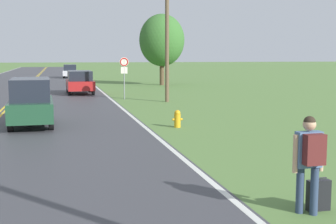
# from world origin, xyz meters

# --- Properties ---
(hitchhiker_person) EXTENTS (0.62, 0.44, 1.83)m
(hitchhiker_person) POSITION_xyz_m (7.34, 3.43, 1.12)
(hitchhiker_person) COLOR navy
(hitchhiker_person) RESTS_ON ground
(suitcase) EXTENTS (0.45, 0.17, 0.64)m
(suitcase) POSITION_xyz_m (7.65, 3.60, 0.29)
(suitcase) COLOR black
(suitcase) RESTS_ON ground
(fire_hydrant) EXTENTS (0.42, 0.26, 0.72)m
(fire_hydrant) POSITION_xyz_m (7.60, 14.20, 0.36)
(fire_hydrant) COLOR gold
(fire_hydrant) RESTS_ON ground
(traffic_sign) EXTENTS (0.60, 0.10, 2.80)m
(traffic_sign) POSITION_xyz_m (7.18, 26.93, 2.12)
(traffic_sign) COLOR gray
(traffic_sign) RESTS_ON ground
(utility_pole_midground) EXTENTS (1.80, 0.24, 8.83)m
(utility_pole_midground) POSITION_xyz_m (9.59, 24.65, 4.57)
(utility_pole_midground) COLOR brown
(utility_pole_midground) RESTS_ON ground
(tree_behind_sign) EXTENTS (4.45, 4.45, 6.98)m
(tree_behind_sign) POSITION_xyz_m (12.91, 41.29, 4.41)
(tree_behind_sign) COLOR brown
(tree_behind_sign) RESTS_ON ground
(car_dark_green_suv_approaching) EXTENTS (1.85, 4.28, 1.98)m
(car_dark_green_suv_approaching) POSITION_xyz_m (1.78, 15.95, 1.03)
(car_dark_green_suv_approaching) COLOR black
(car_dark_green_suv_approaching) RESTS_ON ground
(car_red_suv_mid_near) EXTENTS (2.04, 4.52, 1.76)m
(car_red_suv_mid_near) POSITION_xyz_m (4.49, 32.21, 0.95)
(car_red_suv_mid_near) COLOR black
(car_red_suv_mid_near) RESTS_ON ground
(car_silver_suv_receding) EXTENTS (1.96, 4.07, 1.74)m
(car_silver_suv_receding) POSITION_xyz_m (4.41, 58.70, 0.91)
(car_silver_suv_receding) COLOR black
(car_silver_suv_receding) RESTS_ON ground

